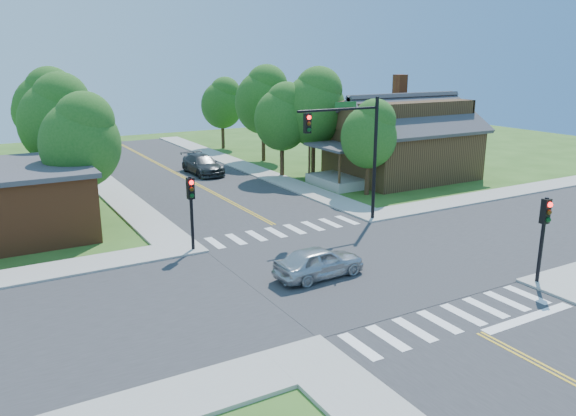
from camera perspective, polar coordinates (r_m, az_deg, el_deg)
ground at (r=26.17m, az=6.49°, el=-5.93°), size 100.00×100.00×0.00m
road_ns at (r=26.16m, az=6.49°, el=-5.89°), size 10.00×90.00×0.04m
road_ew at (r=26.16m, az=6.49°, el=-5.88°), size 90.00×10.00×0.04m
intersection_patch at (r=26.17m, az=6.49°, el=-5.93°), size 10.20×10.20×0.06m
sidewalk_ne at (r=47.60m, az=10.64°, el=3.61°), size 40.00×40.00×0.14m
crosswalk_north at (r=31.06m, az=-0.27°, el=-2.32°), size 8.85×2.00×0.01m
crosswalk_south at (r=21.90m, az=16.27°, el=-10.69°), size 8.85×2.00×0.01m
centerline at (r=26.15m, az=6.49°, el=-5.84°), size 0.30×90.00×0.01m
stop_bar at (r=22.90m, az=23.25°, el=-10.31°), size 4.60×0.45×0.09m
signal_mast_ne at (r=31.58m, az=6.50°, el=6.82°), size 5.30×0.42×7.20m
signal_pole_se at (r=25.47m, az=24.60°, el=-1.53°), size 0.34×0.42×3.80m
signal_pole_nw at (r=27.55m, az=-9.81°, el=0.83°), size 0.34×0.42×3.80m
house_ne at (r=45.43m, az=11.45°, el=7.20°), size 13.05×8.80×7.11m
tree_e_a at (r=38.98m, az=8.36°, el=7.59°), size 3.91×3.72×6.65m
tree_e_b at (r=44.85m, az=2.76°, el=10.42°), size 5.11×4.86×8.69m
tree_e_c at (r=51.68m, az=-2.46°, el=11.08°), size 5.14×4.88×8.74m
tree_e_d at (r=59.35m, az=-6.63°, el=10.67°), size 4.35×4.14×7.40m
tree_w_a at (r=33.52m, az=-20.23°, el=6.66°), size 4.45×4.23×7.57m
tree_w_b at (r=39.87m, az=-22.28°, el=8.53°), size 4.98×4.73×8.46m
tree_w_c at (r=47.71m, az=-23.17°, el=9.53°), size 5.11×4.86×8.69m
tree_w_d at (r=56.84m, az=-24.15°, el=9.18°), size 4.27×4.05×7.25m
tree_house at (r=44.55m, az=-0.50°, el=9.42°), size 4.42×4.20×7.52m
tree_bldg at (r=39.04m, az=-20.49°, el=6.39°), size 3.66×3.48×6.22m
car_silver at (r=24.53m, az=3.16°, el=-5.57°), size 2.01×4.25×1.40m
car_dgrey at (r=46.62m, az=-8.68°, el=4.34°), size 2.28×5.35×1.54m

